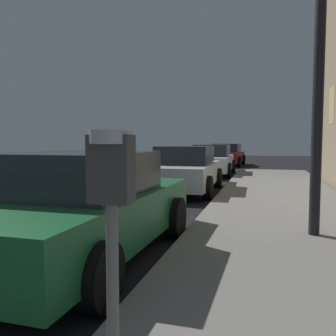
{
  "coord_description": "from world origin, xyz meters",
  "views": [
    {
      "loc": [
        5.19,
        -0.64,
        1.57
      ],
      "look_at": [
        4.25,
        2.82,
        1.3
      ],
      "focal_mm": 37.64,
      "sensor_mm": 36.0,
      "label": 1
    }
  ],
  "objects_px": {
    "parking_meter": "(112,212)",
    "car_green": "(82,207)",
    "car_silver": "(186,169)",
    "car_white": "(212,160)",
    "car_red": "(227,155)",
    "street_lamp": "(321,1)"
  },
  "relations": [
    {
      "from": "parking_meter",
      "to": "car_green",
      "type": "height_order",
      "value": "parking_meter"
    },
    {
      "from": "car_green",
      "to": "car_silver",
      "type": "height_order",
      "value": "same"
    },
    {
      "from": "parking_meter",
      "to": "car_green",
      "type": "relative_size",
      "value": 0.34
    },
    {
      "from": "parking_meter",
      "to": "car_white",
      "type": "bearing_deg",
      "value": 96.41
    },
    {
      "from": "car_red",
      "to": "parking_meter",
      "type": "bearing_deg",
      "value": -85.56
    },
    {
      "from": "parking_meter",
      "to": "car_green",
      "type": "distance_m",
      "value": 3.3
    },
    {
      "from": "car_green",
      "to": "car_white",
      "type": "relative_size",
      "value": 0.95
    },
    {
      "from": "car_silver",
      "to": "street_lamp",
      "type": "xyz_separation_m",
      "value": [
        3.1,
        -4.96,
        2.91
      ]
    },
    {
      "from": "parking_meter",
      "to": "car_silver",
      "type": "relative_size",
      "value": 0.34
    },
    {
      "from": "parking_meter",
      "to": "car_red",
      "type": "bearing_deg",
      "value": 94.44
    },
    {
      "from": "parking_meter",
      "to": "car_silver",
      "type": "height_order",
      "value": "parking_meter"
    },
    {
      "from": "car_red",
      "to": "street_lamp",
      "type": "relative_size",
      "value": 0.87
    },
    {
      "from": "car_green",
      "to": "street_lamp",
      "type": "distance_m",
      "value": 4.51
    },
    {
      "from": "car_silver",
      "to": "car_red",
      "type": "height_order",
      "value": "same"
    },
    {
      "from": "car_green",
      "to": "car_white",
      "type": "bearing_deg",
      "value": 90.0
    },
    {
      "from": "car_green",
      "to": "car_silver",
      "type": "relative_size",
      "value": 0.99
    },
    {
      "from": "parking_meter",
      "to": "car_green",
      "type": "xyz_separation_m",
      "value": [
        -1.7,
        2.78,
        -0.56
      ]
    },
    {
      "from": "car_white",
      "to": "street_lamp",
      "type": "relative_size",
      "value": 0.87
    },
    {
      "from": "parking_meter",
      "to": "car_red",
      "type": "xyz_separation_m",
      "value": [
        -1.7,
        21.85,
        -0.55
      ]
    },
    {
      "from": "car_white",
      "to": "car_red",
      "type": "relative_size",
      "value": 1.0
    },
    {
      "from": "car_white",
      "to": "street_lamp",
      "type": "xyz_separation_m",
      "value": [
        3.1,
        -10.82,
        2.9
      ]
    },
    {
      "from": "car_white",
      "to": "car_silver",
      "type": "bearing_deg",
      "value": -90.0
    }
  ]
}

